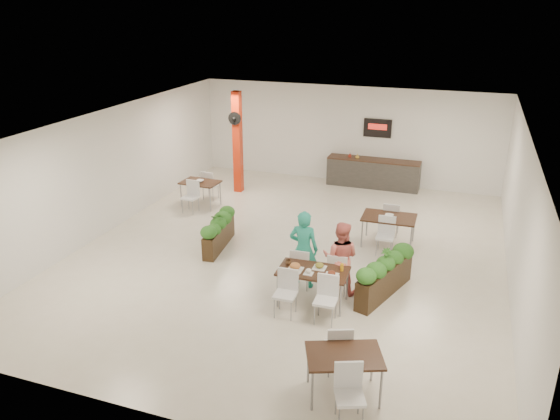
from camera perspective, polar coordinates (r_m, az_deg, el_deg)
The scene contains 12 objects.
ground at distance 13.43m, azimuth 1.04°, elevation -4.42°, with size 12.00×12.00×0.00m, color beige.
room_shell at distance 12.70m, azimuth 1.10°, elevation 3.77°, with size 10.10×12.10×3.22m.
red_column at distance 17.24m, azimuth -4.46°, elevation 7.16°, with size 0.40×0.41×3.20m.
service_counter at distance 18.18m, azimuth 9.71°, elevation 3.89°, with size 3.00×0.64×2.20m.
main_table at distance 11.02m, azimuth 3.41°, elevation -6.82°, with size 1.43×1.66×0.92m.
diner_man at distance 11.58m, azimuth 2.48°, elevation -4.10°, with size 0.63×0.41×1.72m, color teal.
diner_woman at distance 11.43m, azimuth 6.33°, elevation -4.97°, with size 0.77×0.60×1.58m, color #EA7268.
planter_left at distance 13.57m, azimuth -6.44°, elevation -2.00°, with size 0.56×1.78×0.93m.
planter_right at distance 11.57m, azimuth 10.91°, elevation -6.50°, with size 0.92×1.93×1.06m.
side_table_a at distance 16.38m, azimuth -8.32°, elevation 2.52°, with size 1.14×1.64×0.92m.
side_table_b at distance 13.87m, azimuth 11.31°, elevation -1.11°, with size 1.34×1.63×0.92m.
side_table_c at distance 8.72m, azimuth 6.71°, elevation -15.46°, with size 1.36×1.66×0.92m.
Camera 1 is at (3.78, -11.51, 5.81)m, focal length 35.00 mm.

